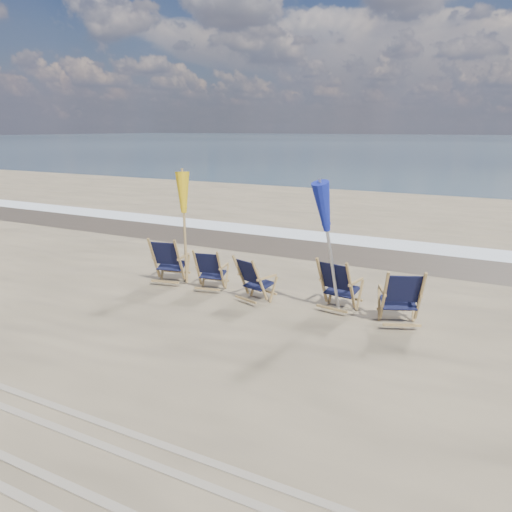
% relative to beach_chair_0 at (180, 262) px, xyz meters
% --- Properties ---
extents(ocean, '(400.00, 400.00, 0.00)m').
position_rel_beach_chair_0_xyz_m(ocean, '(1.87, 125.68, -0.52)').
color(ocean, '#3A5160').
rests_on(ocean, ground).
extents(surf_foam, '(200.00, 1.40, 0.01)m').
position_rel_beach_chair_0_xyz_m(surf_foam, '(1.87, 5.98, -0.51)').
color(surf_foam, silver).
rests_on(surf_foam, ground).
extents(wet_sand_strip, '(200.00, 2.60, 0.00)m').
position_rel_beach_chair_0_xyz_m(wet_sand_strip, '(1.87, 4.48, -0.52)').
color(wet_sand_strip, '#42362A').
rests_on(wet_sand_strip, ground).
extents(tire_tracks, '(80.00, 1.30, 0.01)m').
position_rel_beach_chair_0_xyz_m(tire_tracks, '(1.87, -5.12, -0.51)').
color(tire_tracks, gray).
rests_on(tire_tracks, ground).
extents(beach_chair_0, '(0.81, 0.87, 1.03)m').
position_rel_beach_chair_0_xyz_m(beach_chair_0, '(0.00, 0.00, 0.00)').
color(beach_chair_0, black).
rests_on(beach_chair_0, ground).
extents(beach_chair_1, '(0.70, 0.75, 0.90)m').
position_rel_beach_chair_0_xyz_m(beach_chair_1, '(1.00, 0.01, -0.07)').
color(beach_chair_1, black).
rests_on(beach_chair_1, ground).
extents(beach_chair_2, '(0.76, 0.81, 0.92)m').
position_rel_beach_chair_0_xyz_m(beach_chair_2, '(2.05, -0.32, -0.06)').
color(beach_chair_2, black).
rests_on(beach_chair_2, ground).
extents(beach_chair_3, '(0.75, 0.82, 1.02)m').
position_rel_beach_chair_0_xyz_m(beach_chair_3, '(3.67, 0.00, -0.01)').
color(beach_chair_3, black).
rests_on(beach_chair_3, ground).
extents(beach_chair_4, '(0.90, 0.95, 1.03)m').
position_rel_beach_chair_0_xyz_m(beach_chair_4, '(4.85, -0.04, -0.00)').
color(beach_chair_4, black).
rests_on(beach_chair_4, ground).
extents(umbrella_yellow, '(0.30, 0.30, 2.33)m').
position_rel_beach_chair_0_xyz_m(umbrella_yellow, '(-0.08, 0.33, 1.28)').
color(umbrella_yellow, '#9B7A45').
rests_on(umbrella_yellow, ground).
extents(umbrella_blue, '(0.30, 0.30, 2.45)m').
position_rel_beach_chair_0_xyz_m(umbrella_blue, '(3.34, -0.17, 1.39)').
color(umbrella_blue, '#A5A5AD').
rests_on(umbrella_blue, ground).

